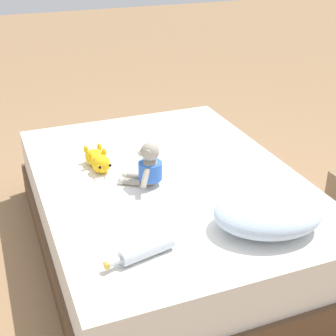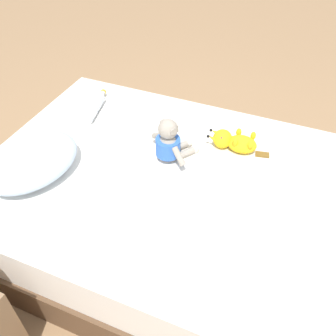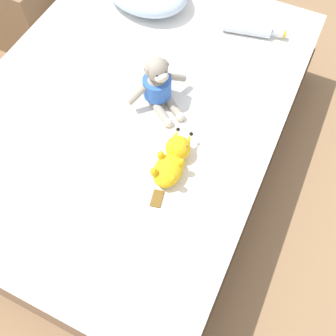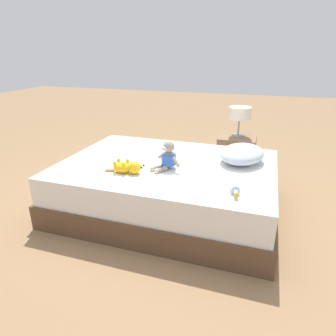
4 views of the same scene
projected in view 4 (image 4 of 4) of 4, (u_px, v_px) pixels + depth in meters
name	position (u px, v px, depth m)	size (l,w,h in m)	color
ground_plane	(168.00, 208.00, 2.76)	(16.00, 16.00, 0.00)	#93704C
bed	(168.00, 187.00, 2.68)	(1.36, 1.87, 0.45)	brown
pillow	(242.00, 154.00, 2.59)	(0.55, 0.47, 0.15)	silver
plush_monkey	(168.00, 157.00, 2.44)	(0.25, 0.25, 0.24)	#9E9384
plush_yellow_creature	(127.00, 167.00, 2.36)	(0.12, 0.33, 0.10)	yellow
glass_bottle	(234.00, 184.00, 2.11)	(0.31, 0.11, 0.06)	silver
nightstand	(236.00, 156.00, 3.41)	(0.40, 0.40, 0.47)	#846647
bedside_lamp	(240.00, 114.00, 3.23)	(0.24, 0.24, 0.32)	gray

